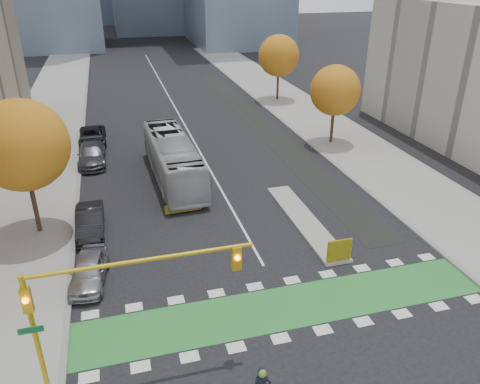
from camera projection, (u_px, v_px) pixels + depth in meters
ground at (299, 328)px, 20.88m from camera, size 300.00×300.00×0.00m
sidewalk_west at (30, 182)px, 34.98m from camera, size 7.00×120.00×0.15m
sidewalk_east at (356, 148)px, 41.47m from camera, size 7.00×120.00×0.15m
curb_west at (79, 177)px, 35.82m from camera, size 0.30×120.00×0.16m
curb_east at (320, 152)px, 40.63m from camera, size 0.30×120.00×0.16m
bike_crossing at (287, 307)px, 22.18m from camera, size 20.00×3.00×0.01m
centre_line at (172, 103)px, 55.63m from camera, size 0.15×70.00×0.01m
bike_lane_paint at (258, 122)px, 48.75m from camera, size 2.50×50.00×0.01m
median_island at (304, 220)px, 29.63m from camera, size 1.60×10.00×0.16m
hazard_board at (339, 250)px, 25.15m from camera, size 1.40×0.12×1.30m
tree_west at (22, 145)px, 25.99m from camera, size 5.20×5.20×8.22m
tree_east_near at (335, 91)px, 40.77m from camera, size 4.40×4.40×7.08m
tree_east_far at (279, 56)px, 54.63m from camera, size 4.80×4.80×7.65m
traffic_signal_west at (104, 292)px, 16.79m from camera, size 8.53×0.56×5.20m
bus at (173, 159)px, 34.90m from camera, size 3.24×12.01×3.32m
parked_car_a at (89, 270)px, 23.68m from camera, size 2.21×4.32×1.41m
parked_car_b at (90, 221)px, 28.16m from camera, size 1.60×4.50×1.48m
parked_car_c at (92, 154)px, 38.17m from camera, size 2.21×5.36×1.55m
parked_car_d at (92, 136)px, 42.54m from camera, size 2.35×5.06×1.41m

